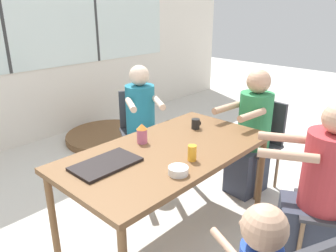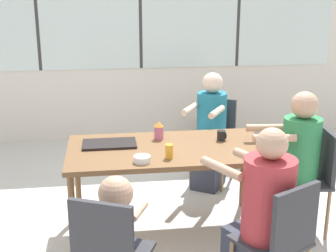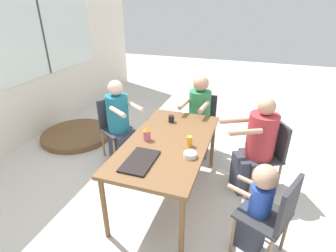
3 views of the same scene
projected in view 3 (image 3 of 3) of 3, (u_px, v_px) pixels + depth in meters
ground_plane at (168, 195)px, 3.17m from camera, size 16.00×16.00×0.00m
dining_table at (168, 146)px, 2.87m from camera, size 1.62×0.86×0.76m
chair_for_woman_green_shirt at (114, 123)px, 3.78m from camera, size 0.55×0.55×0.88m
chair_for_man_blue_shirt at (202, 118)px, 3.94m from camera, size 0.44×0.44×0.88m
chair_for_man_teal_shirt at (269, 150)px, 3.11m from camera, size 0.54×0.54×0.88m
chair_for_toddler at (275, 213)px, 2.19m from camera, size 0.53×0.53×0.88m
person_woman_green_shirt at (120, 126)px, 3.66m from camera, size 0.54×0.62×1.19m
person_man_blue_shirt at (198, 121)px, 3.79m from camera, size 0.60×0.37×1.21m
person_man_teal_shirt at (256, 151)px, 3.09m from camera, size 0.57×0.68×1.19m
person_toddler at (257, 209)px, 2.31m from camera, size 0.32×0.40×0.94m
food_tray_dark at (140, 161)px, 2.47m from camera, size 0.44×0.26×0.02m
coffee_mug at (171, 119)px, 3.25m from camera, size 0.08×0.07×0.09m
sippy_cup at (147, 133)px, 2.83m from camera, size 0.08×0.08×0.15m
juice_glass at (189, 141)px, 2.72m from camera, size 0.06×0.06×0.11m
bowl_white_shallow at (190, 155)px, 2.54m from camera, size 0.13×0.13×0.05m
folded_table_stack at (77, 135)px, 4.48m from camera, size 1.16×1.16×0.09m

